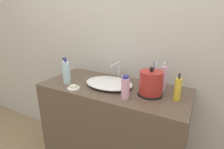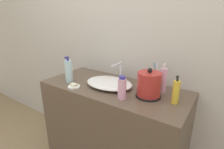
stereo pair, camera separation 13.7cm
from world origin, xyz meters
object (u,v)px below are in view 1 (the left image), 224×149
object	(u,v)px
faucet	(118,70)
toothbrush_cup	(154,80)
electric_kettle	(151,84)
mouthwash_bottle	(125,88)
shampoo_bottle	(163,78)
hand_cream_bottle	(66,73)
lotion_bottle	(178,89)

from	to	relation	value
faucet	toothbrush_cup	world-z (taller)	toothbrush_cup
electric_kettle	mouthwash_bottle	bearing A→B (deg)	-134.37
shampoo_bottle	hand_cream_bottle	size ratio (longest dim) A/B	0.99
lotion_bottle	shampoo_bottle	bearing A→B (deg)	134.75
faucet	hand_cream_bottle	size ratio (longest dim) A/B	0.74
faucet	lotion_bottle	bearing A→B (deg)	-17.02
electric_kettle	lotion_bottle	bearing A→B (deg)	1.52
faucet	lotion_bottle	world-z (taller)	lotion_bottle
lotion_bottle	mouthwash_bottle	world-z (taller)	lotion_bottle
electric_kettle	mouthwash_bottle	xyz separation A→B (m)	(-0.13, -0.14, -0.00)
electric_kettle	shampoo_bottle	distance (m)	0.14
faucet	shampoo_bottle	bearing A→B (deg)	-4.61
electric_kettle	shampoo_bottle	xyz separation A→B (m)	(0.06, 0.13, 0.01)
faucet	toothbrush_cup	size ratio (longest dim) A/B	0.77
toothbrush_cup	hand_cream_bottle	world-z (taller)	hand_cream_bottle
shampoo_bottle	mouthwash_bottle	distance (m)	0.33
toothbrush_cup	shampoo_bottle	size ratio (longest dim) A/B	0.96
lotion_bottle	shampoo_bottle	world-z (taller)	shampoo_bottle
mouthwash_bottle	toothbrush_cup	bearing A→B (deg)	69.37
electric_kettle	toothbrush_cup	xyz separation A→B (m)	(-0.02, 0.17, -0.03)
faucet	toothbrush_cup	distance (m)	0.32
toothbrush_cup	lotion_bottle	xyz separation A→B (m)	(0.20, -0.16, 0.02)
toothbrush_cup	hand_cream_bottle	size ratio (longest dim) A/B	0.95
faucet	hand_cream_bottle	world-z (taller)	hand_cream_bottle
toothbrush_cup	hand_cream_bottle	bearing A→B (deg)	-157.45
electric_kettle	shampoo_bottle	world-z (taller)	shampoo_bottle
faucet	mouthwash_bottle	xyz separation A→B (m)	(0.20, -0.30, -0.02)
electric_kettle	hand_cream_bottle	bearing A→B (deg)	-170.96
lotion_bottle	mouthwash_bottle	size ratio (longest dim) A/B	1.15
hand_cream_bottle	electric_kettle	bearing A→B (deg)	9.04
shampoo_bottle	hand_cream_bottle	xyz separation A→B (m)	(-0.73, -0.24, 0.00)
electric_kettle	toothbrush_cup	bearing A→B (deg)	96.79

